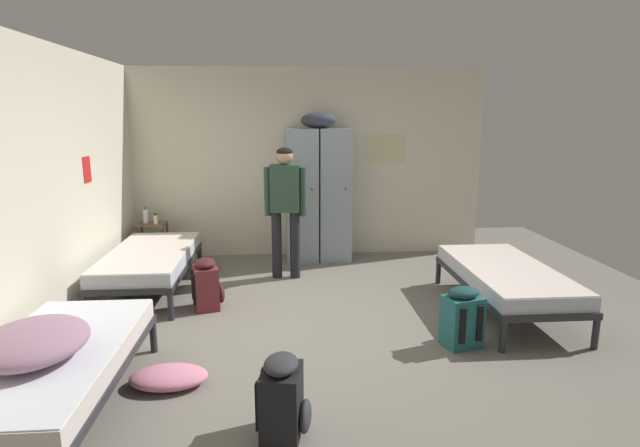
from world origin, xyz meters
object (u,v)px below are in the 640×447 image
at_px(water_bottle, 146,216).
at_px(clothes_pile_pink, 169,377).
at_px(lotion_bottle, 156,219).
at_px(backpack_maroon, 207,285).
at_px(bed_left_rear, 150,259).
at_px(bed_right, 506,276).
at_px(backpack_black, 283,399).
at_px(bed_left_front, 53,364).
at_px(shelf_unit, 153,239).
at_px(person_traveler, 285,201).
at_px(bedding_heap, 33,342).
at_px(backpack_teal, 461,318).
at_px(locker_bank, 318,192).

height_order(water_bottle, clothes_pile_pink, water_bottle).
bearing_deg(lotion_bottle, backpack_maroon, -61.86).
distance_m(backpack_maroon, clothes_pile_pink, 1.60).
relative_size(bed_left_rear, water_bottle, 8.44).
relative_size(bed_right, backpack_black, 3.45).
distance_m(bed_left_front, water_bottle, 3.74).
height_order(bed_left_rear, backpack_maroon, backpack_maroon).
relative_size(lotion_bottle, clothes_pile_pink, 0.25).
bearing_deg(bed_right, backpack_maroon, 174.15).
xyz_separation_m(shelf_unit, person_traveler, (1.84, -0.78, 0.65)).
bearing_deg(backpack_maroon, bedding_heap, -111.44).
xyz_separation_m(bedding_heap, backpack_teal, (3.19, 0.96, -0.34)).
bearing_deg(bedding_heap, lotion_bottle, 91.88).
bearing_deg(person_traveler, bed_left_rear, -166.88).
bearing_deg(shelf_unit, bed_left_rear, -77.74).
bearing_deg(clothes_pile_pink, water_bottle, 106.54).
bearing_deg(water_bottle, person_traveler, -22.58).
bearing_deg(backpack_black, water_bottle, 114.81).
distance_m(backpack_black, clothes_pile_pink, 1.12).
distance_m(bed_right, backpack_maroon, 3.14).
height_order(water_bottle, backpack_teal, water_bottle).
height_order(bed_right, bedding_heap, bedding_heap).
height_order(locker_bank, shelf_unit, locker_bank).
bearing_deg(bedding_heap, locker_bank, 61.16).
distance_m(locker_bank, shelf_unit, 2.40).
height_order(backpack_maroon, clothes_pile_pink, backpack_maroon).
relative_size(backpack_maroon, backpack_teal, 1.00).
height_order(bed_right, backpack_teal, backpack_teal).
bearing_deg(water_bottle, bedding_heap, -85.91).
bearing_deg(bed_right, locker_bank, 130.27).
bearing_deg(person_traveler, water_bottle, 157.42).
relative_size(bedding_heap, backpack_maroon, 1.39).
bearing_deg(bed_left_rear, lotion_bottle, 99.21).
bearing_deg(bed_left_rear, shelf_unit, 102.26).
height_order(person_traveler, water_bottle, person_traveler).
bearing_deg(shelf_unit, bedding_heap, -87.09).
bearing_deg(bed_left_front, bed_left_rear, 90.00).
height_order(bed_right, backpack_maroon, backpack_maroon).
bearing_deg(clothes_pile_pink, backpack_maroon, 87.41).
bearing_deg(person_traveler, bed_left_front, -118.65).
relative_size(bed_right, lotion_bottle, 13.02).
bearing_deg(bed_left_front, locker_bank, 61.09).
bearing_deg(backpack_maroon, backpack_black, -70.56).
bearing_deg(clothes_pile_pink, bed_left_rear, 106.96).
distance_m(shelf_unit, bed_left_front, 3.70).
relative_size(locker_bank, bed_right, 1.09).
bearing_deg(backpack_teal, bedding_heap, -163.17).
xyz_separation_m(bed_left_front, backpack_teal, (3.13, 0.85, -0.12)).
relative_size(bed_left_front, backpack_black, 3.45).
relative_size(bed_right, bedding_heap, 2.49).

